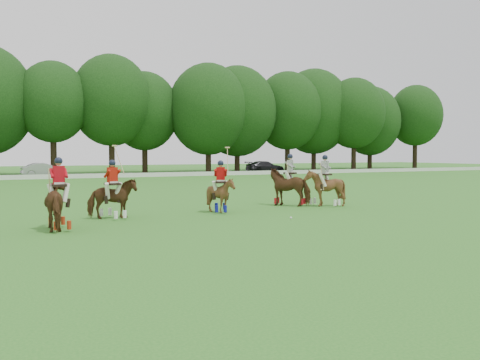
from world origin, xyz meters
name	(u,v)px	position (x,y,z in m)	size (l,w,h in m)	color
ground	(234,229)	(0.00, 0.00, 0.00)	(180.00, 180.00, 0.00)	#276E1F
tree_line	(55,102)	(0.26, 48.05, 8.23)	(117.98, 14.32, 14.75)	black
boundary_rail	(67,176)	(0.00, 38.00, 0.22)	(120.00, 0.10, 0.44)	white
car_mid	(44,170)	(-1.68, 42.50, 0.73)	(1.55, 4.45, 1.47)	#A1A1A6
car_right	(265,167)	(24.43, 42.50, 0.72)	(2.03, 5.00, 1.45)	black
polo_red_a	(59,203)	(-5.26, 2.46, 0.88)	(1.26, 2.03, 2.40)	#513015
polo_red_b	(113,198)	(-3.03, 4.57, 0.81)	(1.86, 1.70, 2.81)	#513015
polo_red_c	(221,194)	(1.58, 4.70, 0.79)	(1.64, 1.72, 2.76)	#513015
polo_stripe_a	(290,186)	(5.83, 6.03, 0.92)	(2.17, 2.21, 2.48)	#513015
polo_stripe_b	(325,188)	(7.10, 4.96, 0.89)	(2.00, 2.07, 2.44)	#513015
polo_ball	(291,218)	(3.14, 1.53, 0.04)	(0.09, 0.09, 0.09)	white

